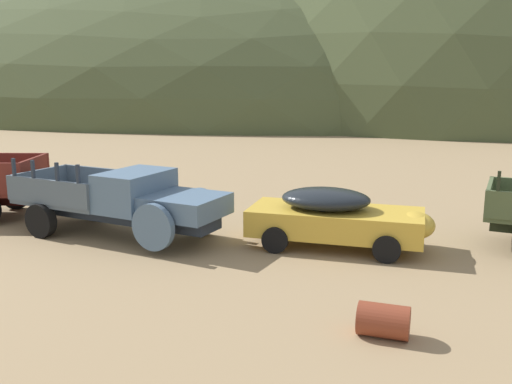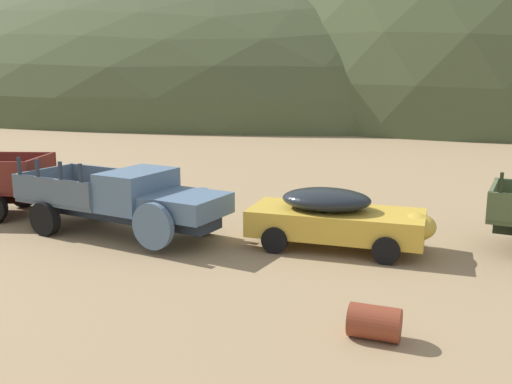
# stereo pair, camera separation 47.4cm
# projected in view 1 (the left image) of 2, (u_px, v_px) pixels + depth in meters

# --- Properties ---
(hill_far_left) EXTENTS (117.09, 87.42, 40.05)m
(hill_far_left) POSITION_uv_depth(u_px,v_px,m) (214.00, 104.00, 86.22)
(hill_far_left) COLOR #424C2D
(hill_far_left) RESTS_ON ground
(hill_center) EXTENTS (75.04, 84.89, 54.01)m
(hill_center) POSITION_uv_depth(u_px,v_px,m) (454.00, 107.00, 77.36)
(hill_center) COLOR #424C2D
(hill_center) RESTS_ON ground
(truck_chalk_blue) EXTENTS (6.49, 2.98, 2.16)m
(truck_chalk_blue) POSITION_uv_depth(u_px,v_px,m) (132.00, 202.00, 15.51)
(truck_chalk_blue) COLOR #262D39
(truck_chalk_blue) RESTS_ON ground
(car_faded_yellow) EXTENTS (4.86, 2.33, 1.57)m
(car_faded_yellow) POSITION_uv_depth(u_px,v_px,m) (341.00, 217.00, 14.66)
(car_faded_yellow) COLOR gold
(car_faded_yellow) RESTS_ON ground
(oil_drum_by_truck) EXTENTS (0.89, 0.61, 0.59)m
(oil_drum_by_truck) POSITION_uv_depth(u_px,v_px,m) (383.00, 321.00, 9.72)
(oil_drum_by_truck) COLOR brown
(oil_drum_by_truck) RESTS_ON ground
(bush_lone_scrub) EXTENTS (0.82, 0.71, 0.64)m
(bush_lone_scrub) POSITION_uv_depth(u_px,v_px,m) (85.00, 183.00, 22.77)
(bush_lone_scrub) COLOR #3D702D
(bush_lone_scrub) RESTS_ON ground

